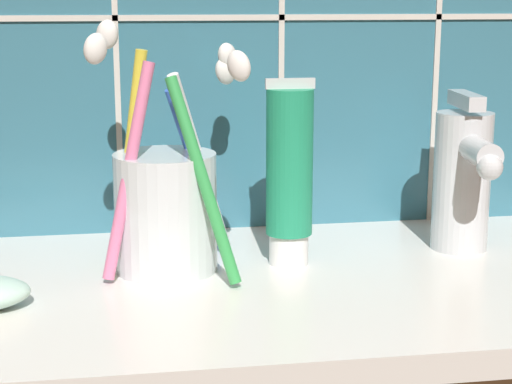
{
  "coord_description": "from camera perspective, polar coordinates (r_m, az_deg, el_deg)",
  "views": [
    {
      "loc": [
        -12.9,
        -60.54,
        22.88
      ],
      "look_at": [
        -2.97,
        1.38,
        8.43
      ],
      "focal_mm": 60.0,
      "sensor_mm": 36.0,
      "label": 1
    }
  ],
  "objects": [
    {
      "name": "sink_counter",
      "position": [
        0.66,
        2.77,
        -6.51
      ],
      "size": [
        57.88,
        30.63,
        2.0
      ],
      "primitive_type": "cube",
      "color": "silver",
      "rests_on": "ground"
    },
    {
      "name": "toothbrush_cup",
      "position": [
        0.66,
        -5.96,
        -0.71
      ],
      "size": [
        12.73,
        12.0,
        19.24
      ],
      "color": "silver",
      "rests_on": "sink_counter"
    },
    {
      "name": "toothpaste_tube",
      "position": [
        0.67,
        2.04,
        1.22
      ],
      "size": [
        3.84,
        3.66,
        14.74
      ],
      "color": "white",
      "rests_on": "sink_counter"
    },
    {
      "name": "sink_faucet",
      "position": [
        0.73,
        13.69,
        1.08
      ],
      "size": [
        4.72,
        10.65,
        13.14
      ],
      "rotation": [
        0.0,
        0.0,
        -1.67
      ],
      "color": "silver",
      "rests_on": "sink_counter"
    }
  ]
}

